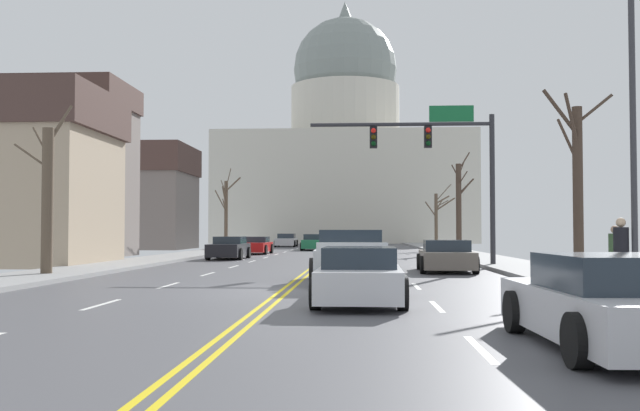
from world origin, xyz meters
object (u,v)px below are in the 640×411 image
(sedan_near_02, at_px, (360,277))
(pickup_truck_near_01, at_px, (350,258))
(signal_gantry, at_px, (440,151))
(pedestrian_00, at_px, (621,251))
(sedan_oncoming_02, at_px, (314,243))
(street_lamp_right, at_px, (619,77))
(sedan_near_03, at_px, (611,304))
(sedan_oncoming_01, at_px, (255,246))
(sedan_near_00, at_px, (446,257))
(sedan_oncoming_03, at_px, (286,241))
(sedan_oncoming_00, at_px, (229,248))
(pedestrian_01, at_px, (615,251))

(sedan_near_02, bearing_deg, pickup_truck_near_01, 92.70)
(signal_gantry, distance_m, pedestrian_00, 14.58)
(sedan_oncoming_02, bearing_deg, street_lamp_right, -76.35)
(sedan_near_02, bearing_deg, sedan_near_03, -59.85)
(sedan_oncoming_02, bearing_deg, pedestrian_00, -76.26)
(pickup_truck_near_01, xyz_separation_m, sedan_oncoming_01, (-6.70, 25.43, -0.18))
(sedan_near_00, distance_m, pickup_truck_near_01, 6.63)
(sedan_near_00, xyz_separation_m, pickup_truck_near_01, (-3.55, -5.60, 0.16))
(sedan_near_02, xyz_separation_m, pedestrian_00, (6.01, 1.41, 0.53))
(street_lamp_right, distance_m, sedan_oncoming_03, 53.04)
(pickup_truck_near_01, xyz_separation_m, sedan_oncoming_03, (-6.77, 46.35, -0.13))
(sedan_oncoming_00, xyz_separation_m, sedan_oncoming_01, (0.16, 8.49, -0.04))
(signal_gantry, relative_size, pickup_truck_near_01, 1.42)
(sedan_near_03, bearing_deg, sedan_oncoming_00, 109.97)
(sedan_near_00, xyz_separation_m, sedan_oncoming_00, (-10.41, 11.34, 0.02))
(sedan_oncoming_03, xyz_separation_m, pedestrian_01, (14.00, -48.04, 0.41))
(pickup_truck_near_01, relative_size, sedan_near_03, 1.21)
(pedestrian_00, bearing_deg, street_lamp_right, -103.13)
(sedan_near_02, relative_size, sedan_oncoming_01, 1.04)
(sedan_oncoming_00, relative_size, sedan_oncoming_01, 0.96)
(sedan_near_03, xyz_separation_m, sedan_oncoming_01, (-10.30, 37.26, -0.04))
(pickup_truck_near_01, xyz_separation_m, sedan_near_03, (3.59, -11.83, -0.14))
(sedan_near_02, relative_size, sedan_oncoming_03, 1.01)
(street_lamp_right, height_order, sedan_oncoming_03, street_lamp_right)
(street_lamp_right, bearing_deg, signal_gantry, 100.23)
(sedan_near_02, distance_m, sedan_oncoming_03, 52.96)
(sedan_oncoming_00, height_order, sedan_oncoming_03, sedan_oncoming_03)
(street_lamp_right, distance_m, pedestrian_00, 3.99)
(sedan_oncoming_00, xyz_separation_m, pedestrian_00, (13.16, -21.67, 0.51))
(street_lamp_right, xyz_separation_m, pedestrian_01, (0.97, 3.17, -4.09))
(sedan_near_02, relative_size, sedan_near_03, 1.02)
(sedan_near_02, relative_size, sedan_oncoming_02, 0.99)
(sedan_oncoming_00, distance_m, sedan_oncoming_03, 29.41)
(sedan_oncoming_00, bearing_deg, sedan_oncoming_02, 78.78)
(street_lamp_right, height_order, sedan_near_03, street_lamp_right)
(sedan_near_00, distance_m, pedestrian_00, 10.70)
(street_lamp_right, relative_size, pedestrian_00, 4.90)
(sedan_near_02, height_order, sedan_oncoming_03, sedan_oncoming_03)
(sedan_near_02, relative_size, pedestrian_01, 3.01)
(street_lamp_right, xyz_separation_m, sedan_near_03, (-2.67, -6.96, -4.50))
(pedestrian_00, height_order, pedestrian_01, pedestrian_00)
(sedan_near_02, distance_m, sedan_oncoming_01, 32.33)
(sedan_near_02, relative_size, sedan_oncoming_00, 1.08)
(street_lamp_right, bearing_deg, sedan_oncoming_03, 104.28)
(sedan_near_02, distance_m, sedan_near_03, 6.58)
(sedan_near_02, bearing_deg, street_lamp_right, 11.97)
(street_lamp_right, xyz_separation_m, sedan_near_02, (-5.98, -1.27, -4.52))
(pickup_truck_near_01, distance_m, sedan_oncoming_03, 46.84)
(sedan_near_02, bearing_deg, sedan_oncoming_02, 95.08)
(sedan_oncoming_01, xyz_separation_m, pedestrian_01, (13.93, -27.13, 0.45))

